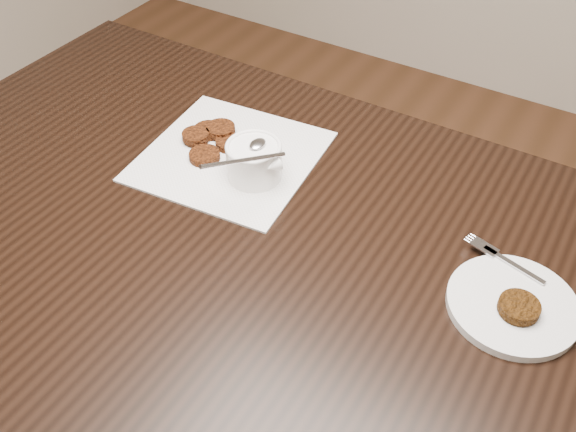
% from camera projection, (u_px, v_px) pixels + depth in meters
% --- Properties ---
extents(table, '(1.53, 0.98, 0.75)m').
position_uv_depth(table, '(251.00, 364.00, 1.32)').
color(table, black).
rests_on(table, floor).
extents(napkin, '(0.35, 0.35, 0.00)m').
position_uv_depth(napkin, '(230.00, 156.00, 1.23)').
color(napkin, white).
rests_on(napkin, table).
extents(sauce_ramekin, '(0.15, 0.15, 0.14)m').
position_uv_depth(sauce_ramekin, '(253.00, 145.00, 1.13)').
color(sauce_ramekin, white).
rests_on(sauce_ramekin, napkin).
extents(patty_cluster, '(0.22, 0.22, 0.02)m').
position_uv_depth(patty_cluster, '(214.00, 135.00, 1.26)').
color(patty_cluster, '#65290D').
rests_on(patty_cluster, napkin).
extents(plate_with_patty, '(0.24, 0.24, 0.03)m').
position_uv_depth(plate_with_patty, '(514.00, 302.00, 0.95)').
color(plate_with_patty, silver).
rests_on(plate_with_patty, table).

